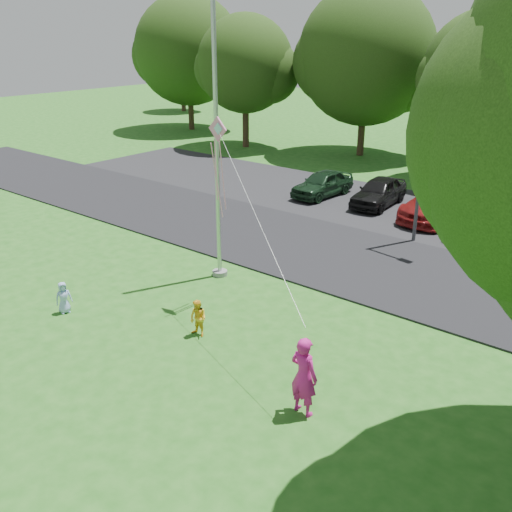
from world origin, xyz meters
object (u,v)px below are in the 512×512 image
Objects in this scene: street_lamp at (431,137)px; woman at (304,376)px; kite at (219,147)px; child_blue at (64,298)px; flagpole at (217,152)px; child_yellow at (198,318)px; trash_can at (456,231)px.

street_lamp is 12.08m from woman.
kite is at bearing -97.37° from street_lamp.
woman reaches higher than child_blue.
flagpole reaches higher than street_lamp.
kite is (-4.93, 2.88, 3.80)m from woman.
child_yellow is 1.08× the size of child_blue.
child_blue is (-5.61, -11.93, -3.60)m from street_lamp.
street_lamp reaches higher than kite.
kite reaches higher than trash_can.
woman is (6.36, -4.32, -3.25)m from flagpole.
trash_can is 10.93m from kite.
trash_can is 0.92× the size of child_yellow.
woman is 4.20m from child_yellow.
street_lamp reaches higher than child_yellow.
child_yellow is (-2.66, -11.36, 0.04)m from trash_can.
street_lamp reaches higher than child_blue.
kite reaches higher than child_blue.
woman is 1.91× the size of child_blue.
woman is 1.77× the size of child_yellow.
flagpole is at bearing -30.22° from woman.
child_blue is at bearing -106.27° from street_lamp.
street_lamp reaches higher than woman.
trash_can is 0.18× the size of kite.
trash_can is 14.46m from child_blue.
flagpole is 10.54× the size of trash_can.
flagpole is at bearing -110.10° from street_lamp.
street_lamp is 8.90m from kite.
child_yellow is 4.69m from kite.
child_blue is at bearing 7.69° from woman.
flagpole is 1.86× the size of kite.
kite is (3.12, 3.41, 4.24)m from child_blue.
child_yellow reaches higher than trash_can.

